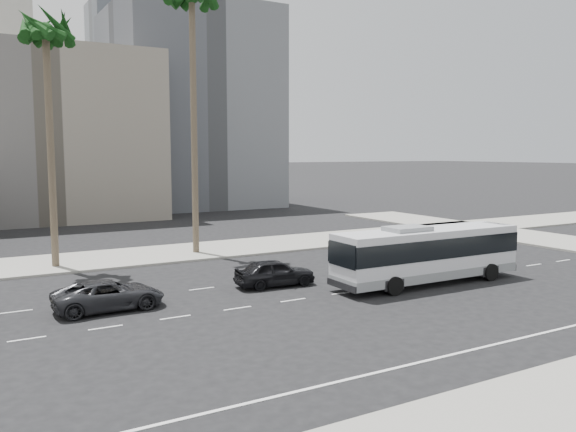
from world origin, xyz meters
TOP-DOWN VIEW (x-y plane):
  - ground at (0.00, 0.00)m, footprint 700.00×700.00m
  - sidewalk_north at (0.00, 15.50)m, footprint 120.00×7.00m
  - midrise_beige_west at (-12.00, 45.00)m, footprint 24.00×18.00m
  - midrise_gray_center at (8.00, 52.00)m, footprint 20.00×20.00m
  - highrise_right at (45.00, 230.00)m, footprint 26.00×26.00m
  - highrise_far at (70.00, 260.00)m, footprint 22.00×22.00m
  - city_bus at (2.30, -0.49)m, footprint 11.44×2.80m
  - car_a at (-5.30, 3.16)m, footprint 2.14×4.51m
  - car_b at (-14.22, 2.76)m, footprint 2.43×5.06m
  - palm_near at (-5.39, 14.75)m, footprint 5.75×5.75m
  - palm_mid at (-14.88, 14.29)m, footprint 5.09×5.09m

SIDE VIEW (x-z plane):
  - ground at x=0.00m, z-range 0.00..0.00m
  - sidewalk_north at x=0.00m, z-range 0.00..0.15m
  - car_b at x=-14.22m, z-range 0.00..1.39m
  - car_a at x=-5.30m, z-range 0.00..1.49m
  - city_bus at x=2.30m, z-range 0.08..3.36m
  - midrise_beige_west at x=-12.00m, z-range 0.00..18.00m
  - midrise_gray_center at x=8.00m, z-range 0.00..26.00m
  - palm_mid at x=-14.88m, z-range 6.28..22.01m
  - palm_near at x=-5.39m, z-range 7.84..27.16m
  - highrise_far at x=70.00m, z-range 0.00..60.00m
  - highrise_right at x=45.00m, z-range 0.00..70.00m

